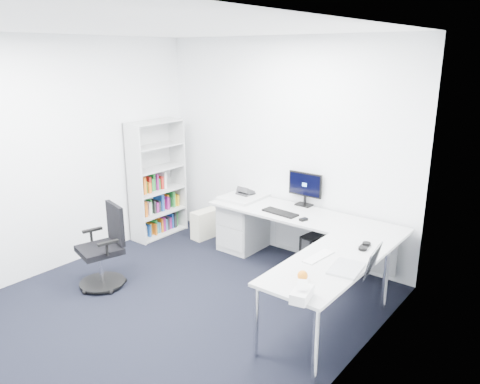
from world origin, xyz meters
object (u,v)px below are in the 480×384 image
Objects in this scene: l_desk at (287,251)px; monitor at (305,189)px; task_chair at (99,248)px; laptop at (347,256)px; bookshelf at (157,179)px.

l_desk is 5.30× the size of monitor.
laptop reaches higher than task_chair.
bookshelf is at bearing -163.49° from monitor.
bookshelf reaches higher than laptop.
task_chair is 2.50× the size of laptop.
bookshelf is 1.64m from task_chair.
laptop is (1.04, -0.69, 0.48)m from l_desk.
bookshelf reaches higher than task_chair.
bookshelf is at bearing 159.14° from laptop.
task_chair is 2.06× the size of monitor.
laptop is at bearing -33.56° from l_desk.
laptop is at bearing 30.79° from task_chair.
bookshelf is 1.77× the size of task_chair.
task_chair is 2.68m from laptop.
bookshelf is at bearing 129.20° from task_chair.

